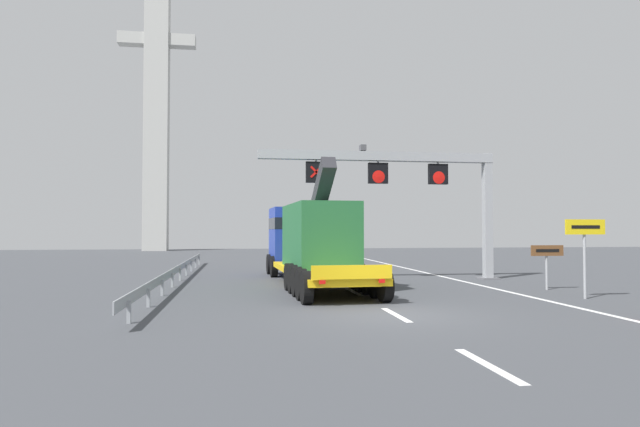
# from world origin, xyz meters

# --- Properties ---
(ground) EXTENTS (112.00, 112.00, 0.00)m
(ground) POSITION_xyz_m (0.00, 0.00, 0.00)
(ground) COLOR #424449
(lane_markings) EXTENTS (0.20, 49.30, 0.01)m
(lane_markings) POSITION_xyz_m (0.14, 17.35, 0.01)
(lane_markings) COLOR silver
(lane_markings) RESTS_ON ground
(edge_line_right) EXTENTS (0.20, 63.00, 0.01)m
(edge_line_right) POSITION_xyz_m (6.20, 12.00, 0.01)
(edge_line_right) COLOR silver
(edge_line_right) RESTS_ON ground
(overhead_lane_gantry) EXTENTS (11.91, 0.90, 6.58)m
(overhead_lane_gantry) POSITION_xyz_m (3.79, 10.24, 5.08)
(overhead_lane_gantry) COLOR #9EA0A5
(overhead_lane_gantry) RESTS_ON ground
(heavy_haul_truck_yellow) EXTENTS (3.60, 14.16, 5.30)m
(heavy_haul_truck_yellow) POSITION_xyz_m (-1.13, 9.88, 1.99)
(heavy_haul_truck_yellow) COLOR yellow
(heavy_haul_truck_yellow) RESTS_ON ground
(exit_sign_yellow) EXTENTS (1.52, 0.15, 2.82)m
(exit_sign_yellow) POSITION_xyz_m (7.84, 2.37, 2.15)
(exit_sign_yellow) COLOR #9EA0A5
(exit_sign_yellow) RESTS_ON ground
(tourist_info_sign_brown) EXTENTS (1.41, 0.15, 1.82)m
(tourist_info_sign_brown) POSITION_xyz_m (8.13, 5.28, 1.38)
(tourist_info_sign_brown) COLOR #9EA0A5
(tourist_info_sign_brown) RESTS_ON ground
(guardrail_left) EXTENTS (0.13, 27.09, 0.76)m
(guardrail_left) POSITION_xyz_m (-7.22, 11.55, 0.56)
(guardrail_left) COLOR #999EA3
(guardrail_left) RESTS_ON ground
(bridge_pylon_distant) EXTENTS (9.00, 2.00, 40.69)m
(bridge_pylon_distant) POSITION_xyz_m (-14.30, 51.01, 20.74)
(bridge_pylon_distant) COLOR #B7B7B2
(bridge_pylon_distant) RESTS_ON ground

